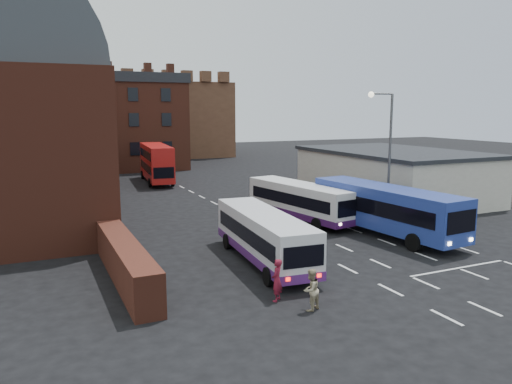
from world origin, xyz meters
name	(u,v)px	position (x,y,z in m)	size (l,w,h in m)	color
ground	(338,264)	(0.00, 0.00, 0.00)	(180.00, 180.00, 0.00)	black
railway_station	(1,111)	(-15.50, 21.00, 7.64)	(12.00, 28.00, 16.00)	#602B1E
forecourt_wall	(126,262)	(-10.20, 2.00, 0.90)	(1.20, 10.00, 1.80)	#602B1E
cream_building	(393,174)	(15.00, 14.00, 2.16)	(10.40, 16.40, 4.25)	beige
brick_terrace	(95,127)	(-6.00, 46.00, 5.50)	(22.00, 10.00, 11.00)	brown
castle_keep	(152,120)	(6.00, 66.00, 6.00)	(22.00, 22.00, 12.00)	brown
bus_white_outbound	(264,233)	(-3.27, 1.90, 1.51)	(2.94, 9.53, 2.56)	silver
bus_white_inbound	(300,199)	(3.25, 9.64, 1.54)	(3.73, 9.80, 2.61)	white
bus_blue	(385,207)	(6.00, 3.89, 1.78)	(3.58, 11.26, 3.02)	navy
bus_red_double	(156,163)	(-1.51, 32.16, 2.13)	(3.28, 10.20, 4.01)	red
street_lamp	(386,145)	(8.30, 6.86, 5.37)	(1.78, 0.61, 8.90)	#4E4F51
pedestrian_red	(277,280)	(-5.05, -3.03, 0.88)	(0.64, 0.42, 1.76)	maroon
pedestrian_beige	(311,290)	(-4.29, -4.44, 0.83)	(0.81, 0.63, 1.66)	tan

